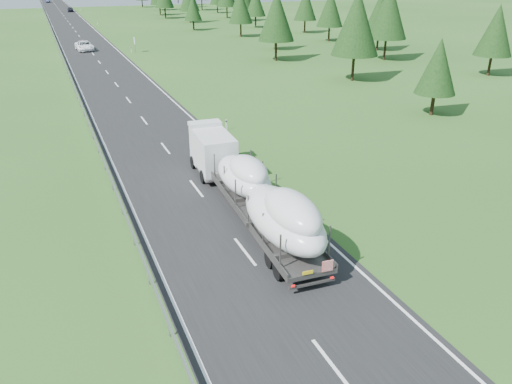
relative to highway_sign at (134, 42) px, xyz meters
name	(u,v)px	position (x,y,z in m)	size (l,w,h in m)	color
ground	(332,365)	(-7.20, -80.00, -1.81)	(400.00, 400.00, 0.00)	#27501A
road_surface	(83,40)	(-7.20, 20.00, -1.80)	(10.00, 400.00, 0.02)	black
guardrail	(55,39)	(-12.50, 19.94, -1.21)	(0.10, 400.00, 0.76)	slate
marker_posts	(88,15)	(-0.70, 75.00, -1.27)	(0.13, 350.08, 1.00)	silver
highway_sign	(134,42)	(0.00, 0.00, 0.00)	(0.08, 0.90, 2.60)	slate
boat_truck	(254,187)	(-5.27, -67.61, 0.25)	(3.37, 18.43, 3.82)	silver
distant_van	(84,46)	(-8.09, 5.58, -0.97)	(2.77, 6.02, 1.67)	white
distant_car_dark	(70,9)	(-4.02, 97.59, -1.02)	(1.86, 4.62, 1.58)	black
distant_car_blue	(47,1)	(-9.47, 153.24, -1.04)	(1.63, 4.67, 1.54)	#1A264A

